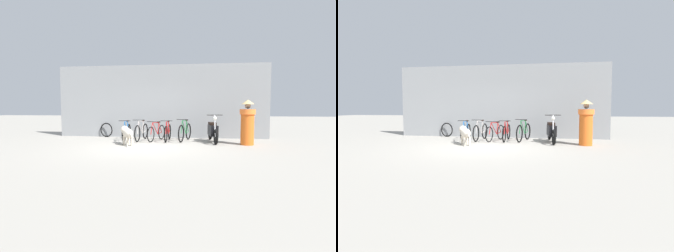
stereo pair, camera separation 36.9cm
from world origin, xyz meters
TOP-DOWN VIEW (x-y plane):
  - ground_plane at (0.00, 0.00)m, footprint 60.00×60.00m
  - shop_wall_back at (0.00, 2.94)m, footprint 9.28×0.20m
  - bicycle_0 at (-1.19, 1.75)m, footprint 0.46×1.71m
  - bicycle_1 at (-0.57, 1.75)m, footprint 0.46×1.67m
  - bicycle_2 at (0.05, 1.71)m, footprint 0.54×1.55m
  - bicycle_3 at (0.50, 1.75)m, footprint 0.46×1.63m
  - bicycle_4 at (1.17, 1.83)m, footprint 0.51×1.61m
  - motorcycle at (2.26, 1.62)m, footprint 0.58×1.95m
  - stray_dog at (-0.78, 0.45)m, footprint 0.75×1.06m
  - person_in_robes at (3.44, 1.03)m, footprint 0.74×0.74m
  - spare_tire_left at (-2.41, 2.69)m, footprint 0.63×0.20m

SIDE VIEW (x-z plane):
  - ground_plane at x=0.00m, z-range 0.00..0.00m
  - spare_tire_left at x=-2.41m, z-range 0.00..0.64m
  - bicycle_2 at x=0.05m, z-range -0.06..0.73m
  - bicycle_0 at x=-1.19m, z-range -0.07..0.75m
  - bicycle_3 at x=0.50m, z-range -0.07..0.75m
  - bicycle_1 at x=-0.57m, z-range -0.08..0.77m
  - bicycle_4 at x=1.17m, z-range -0.08..0.79m
  - motorcycle at x=2.26m, z-range -0.11..0.96m
  - stray_dog at x=-0.78m, z-range 0.10..0.76m
  - person_in_robes at x=3.44m, z-range 0.01..1.61m
  - shop_wall_back at x=0.00m, z-range 0.00..3.18m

